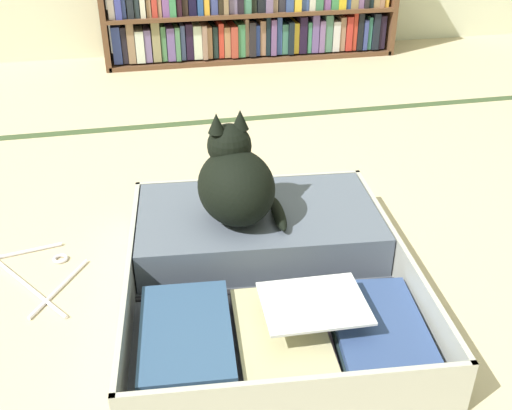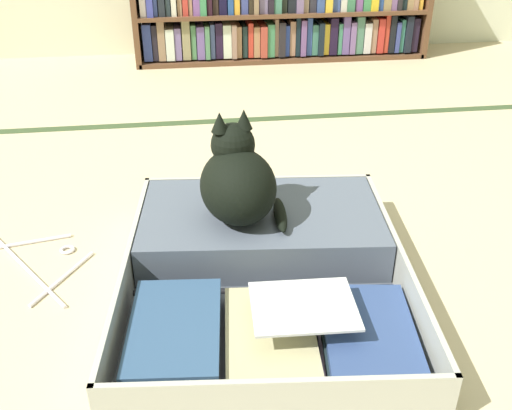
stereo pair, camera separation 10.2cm
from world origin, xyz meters
name	(u,v)px [view 1 (the left image)]	position (x,y,z in m)	size (l,w,h in m)	color
ground_plane	(255,324)	(0.00, 0.00, 0.00)	(10.00, 10.00, 0.00)	#C8B78E
tatami_border	(191,123)	(0.00, 1.28, 0.00)	(4.80, 0.05, 0.00)	#384C2B
open_suitcase	(264,262)	(0.06, 0.16, 0.05)	(0.74, 0.87, 0.13)	#B5B5A8
black_cat	(235,182)	(0.01, 0.27, 0.23)	(0.24, 0.26, 0.28)	black
clothes_hanger	(33,272)	(-0.53, 0.32, 0.01)	(0.32, 0.37, 0.01)	silver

